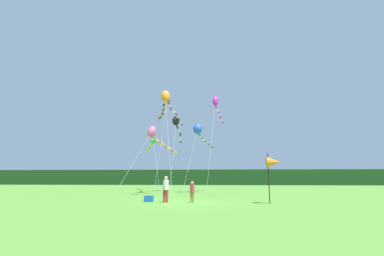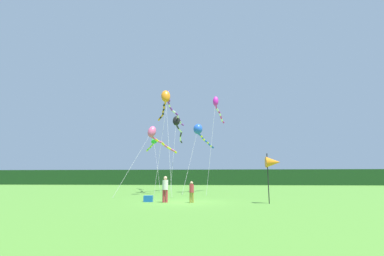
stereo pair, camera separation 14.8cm
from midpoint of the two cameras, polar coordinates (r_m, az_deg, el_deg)
name	(u,v)px [view 1 (the left image)]	position (r m, az deg, el deg)	size (l,w,h in m)	color
ground_plane	(185,202)	(18.60, -1.80, -15.14)	(120.00, 120.00, 0.00)	#4C842D
distant_treeline	(206,177)	(63.45, 2.85, -10.18)	(108.00, 3.40, 3.39)	#193D19
person_adult	(166,188)	(18.40, -5.70, -12.24)	(0.37, 0.37, 1.67)	#B23338
person_child	(192,191)	(18.16, -0.20, -12.90)	(0.29, 0.29, 1.34)	olive
cooler_box	(149,199)	(18.97, -9.19, -14.30)	(0.59, 0.30, 0.41)	#1959B2
banner_flag_pole	(273,163)	(18.19, 16.30, -6.91)	(0.90, 0.70, 3.10)	black
kite_blue	(199,131)	(30.52, 1.28, -0.60)	(2.97, 8.17, 7.58)	#B2B2B2
kite_purple	(170,101)	(30.74, -4.75, 5.56)	(1.61, 9.57, 11.09)	#B2B2B2
kite_black	(177,124)	(34.32, -3.28, 0.77)	(0.93, 10.44, 9.18)	#B2B2B2
kite_orange	(165,99)	(29.87, -5.77, 5.98)	(3.40, 9.59, 10.90)	#B2B2B2
kite_magenta	(217,106)	(31.45, 5.00, 4.64)	(2.10, 8.78, 10.63)	#B2B2B2
kite_green	(152,140)	(37.89, -8.32, -2.47)	(3.92, 8.19, 7.58)	#B2B2B2
kite_rainbow	(154,135)	(26.95, -7.95, -1.39)	(3.98, 8.04, 6.62)	#B2B2B2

